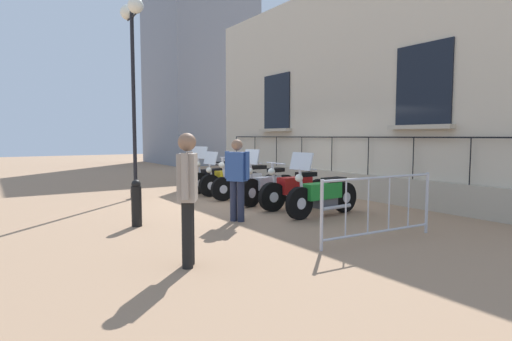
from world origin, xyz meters
name	(u,v)px	position (x,y,z in m)	size (l,w,h in m)	color
ground_plane	(260,201)	(0.00, 0.00, 0.00)	(60.00, 60.00, 0.00)	#9E7A5B
building_facade	(343,93)	(-2.88, 0.00, 2.93)	(0.82, 12.98, 6.06)	beige
motorcycle_black	(215,177)	(0.07, -2.35, 0.45)	(2.00, 0.93, 1.38)	black
motorcycle_yellow	(231,180)	(0.04, -1.45, 0.43)	(2.08, 0.73, 1.25)	black
motorcycle_white	(247,183)	(0.05, -0.54, 0.42)	(2.14, 0.60, 1.13)	black
motorcycle_silver	(268,186)	(0.06, 0.45, 0.43)	(1.98, 0.73, 1.37)	black
motorcycle_red	(296,190)	(-0.09, 1.38, 0.43)	(2.01, 0.69, 1.09)	black
motorcycle_green	(323,195)	(-0.01, 2.36, 0.45)	(2.02, 0.70, 1.35)	black
lamppost	(133,52)	(2.52, -2.27, 3.88)	(0.40, 1.10, 5.18)	black
crowd_barrier	(379,206)	(0.67, 4.43, 0.57)	(2.35, 0.18, 1.05)	#B7B7BF
bollard	(136,203)	(3.58, 1.25, 0.44)	(0.19, 0.19, 0.87)	black
pedestrian_standing	(188,191)	(3.74, 3.98, 0.97)	(0.38, 0.46, 1.71)	black
pedestrian_walking	(237,176)	(1.78, 1.87, 0.90)	(0.38, 0.46, 1.61)	#23283D
distant_building	(199,74)	(-5.51, -15.29, 5.56)	(5.35, 6.12, 11.12)	gray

